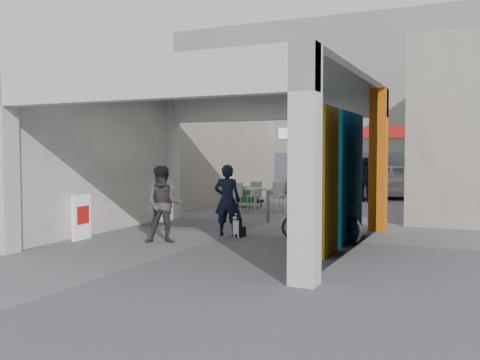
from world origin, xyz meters
The scene contains 21 objects.
ground centered at (0.00, 0.00, 0.00)m, with size 90.00×90.00×0.00m, color #5E5E63.
arcade_canopy centered at (0.54, -0.82, 2.30)m, with size 6.40×6.45×6.40m.
far_building centered at (0.00, 13.99, 3.99)m, with size 18.00×4.08×8.00m.
plaza_bldg_left centered at (-4.50, 7.50, 2.50)m, with size 2.00×9.00×5.00m, color #AA9F8D.
plaza_bldg_right centered at (4.50, 7.50, 2.50)m, with size 2.00×9.00×5.00m, color #AA9F8D.
bollard_left centered at (-1.50, 2.37, 0.42)m, with size 0.09×0.09×0.85m, color gray.
bollard_center centered at (-0.04, 2.28, 0.45)m, with size 0.09×0.09×0.90m, color gray.
bollard_right centered at (1.49, 2.39, 0.43)m, with size 0.09×0.09×0.86m, color gray.
advert_board_near centered at (-2.75, -2.15, 0.51)m, with size 0.11×0.55×1.00m.
advert_board_far centered at (-2.75, 1.35, 0.51)m, with size 0.15×0.56×1.00m.
cafe_set centered at (-1.39, 4.59, 0.34)m, with size 1.58×1.27×0.95m.
produce_stand centered at (-2.20, 5.77, 0.28)m, with size 1.08×0.59×0.71m.
crate_stack centered at (0.40, 7.51, 0.28)m, with size 0.50×0.42×0.56m.
border_collie centered at (0.28, -0.39, 0.24)m, with size 0.22×0.43×0.60m.
man_with_dog centered at (-0.03, -0.32, 0.83)m, with size 0.61×0.40×1.66m, color black.
man_back_turned centered at (-0.85, -1.75, 0.83)m, with size 0.80×0.63×1.65m, color #3A3A3C.
man_elderly centered at (1.80, 1.08, 0.84)m, with size 0.82×0.53×1.67m, color #5F94BA.
man_crates centered at (1.23, 9.47, 0.87)m, with size 1.02×0.43×1.74m, color black.
bicycle_front centered at (2.30, -0.07, 0.46)m, with size 0.62×1.77×0.93m, color black.
bicycle_rear centered at (2.05, -0.22, 0.45)m, with size 0.42×1.49×0.89m, color black.
white_van centered at (2.39, 11.25, 0.75)m, with size 1.78×4.42×1.51m, color silver.
Camera 1 is at (5.34, -11.43, 1.94)m, focal length 40.00 mm.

